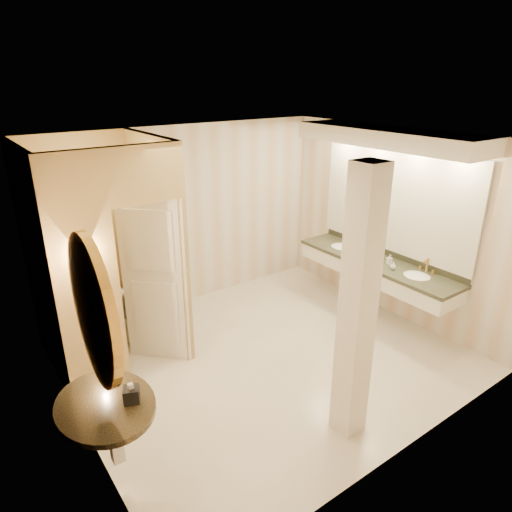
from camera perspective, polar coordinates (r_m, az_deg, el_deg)
The scene contains 16 objects.
floor at distance 5.94m, azimuth 1.27°, elevation -12.45°, with size 4.50×4.50×0.00m, color silver.
ceiling at distance 4.96m, azimuth 1.53°, elevation 14.33°, with size 4.50×4.50×0.00m, color white.
wall_back at distance 6.91m, azimuth -8.71°, elevation 4.75°, with size 4.50×0.02×2.70m, color beige.
wall_front at distance 4.06m, azimuth 18.91°, elevation -8.88°, with size 4.50×0.02×2.70m, color beige.
wall_left at distance 4.45m, azimuth -22.57°, elevation -6.65°, with size 0.02×4.00×2.70m, color beige.
wall_right at distance 6.83m, azimuth 16.65°, elevation 3.87°, with size 0.02×4.00×2.70m, color beige.
toilet_closet at distance 5.56m, azimuth -14.11°, elevation 0.48°, with size 1.50×1.55×2.70m.
wall_sconce at distance 4.75m, azimuth -20.78°, elevation 0.47°, with size 0.14×0.14×0.42m.
vanity at distance 6.53m, azimuth 15.64°, elevation 5.73°, with size 0.75×2.70×2.09m.
console_shelf at distance 3.79m, azimuth -18.94°, elevation -11.43°, with size 0.96×0.96×1.93m.
pillar at distance 4.27m, azimuth 12.57°, elevation -6.56°, with size 0.26×0.26×2.70m, color white.
tissue_box at distance 3.97m, azimuth -15.31°, elevation -16.35°, with size 0.13×0.13×0.13m, color black.
toilet at distance 6.42m, azimuth -17.79°, elevation -6.60°, with size 0.45×0.79×0.81m, color white.
soap_bottle_a at distance 6.61m, azimuth 16.34°, elevation -0.40°, with size 0.06×0.07×0.14m, color beige.
soap_bottle_b at distance 6.45m, azimuth 16.78°, elevation -1.18°, with size 0.08×0.08×0.11m, color silver.
soap_bottle_c at distance 6.70m, azimuth 13.86°, elevation 0.41°, with size 0.08×0.08×0.20m, color #C6B28C.
Camera 1 is at (-2.98, -3.91, 3.34)m, focal length 32.00 mm.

